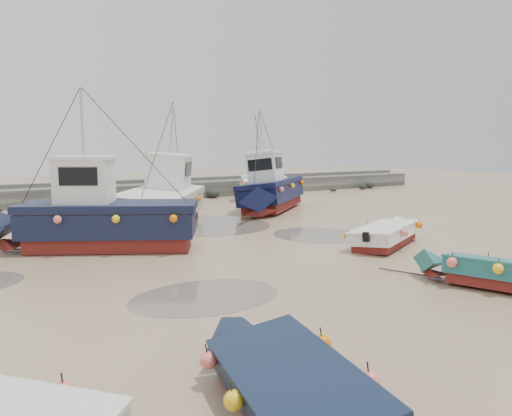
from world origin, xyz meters
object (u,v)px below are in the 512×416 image
Objects in this scene: dinghy_1 at (288,374)px; cabin_boat_2 at (271,189)px; cabin_boat_0 at (94,216)px; cabin_boat_1 at (164,200)px; dinghy_3 at (389,232)px; cabin_boat_3 at (264,183)px; person at (181,248)px; dinghy_2 at (490,268)px.

cabin_boat_2 is (13.04, 19.45, 0.79)m from dinghy_1.
cabin_boat_0 is 6.14m from cabin_boat_1.
dinghy_3 is 11.28m from cabin_boat_1.
dinghy_1 is at bearing -94.03° from cabin_boat_3.
cabin_boat_1 is at bearing 86.13° from dinghy_1.
dinghy_3 is at bearing 118.33° from person.
cabin_boat_2 is at bearing -90.03° from cabin_boat_3.
cabin_boat_1 is at bearing -173.60° from dinghy_3.
dinghy_3 is (11.13, 8.13, -0.01)m from dinghy_1.
cabin_boat_2 is (12.38, 5.83, -0.01)m from cabin_boat_0.
person is (-1.55, -5.55, -1.30)m from cabin_boat_1.
cabin_boat_1 is 1.16× the size of cabin_boat_2.
cabin_boat_1 is (-3.58, 15.51, 0.74)m from dinghy_2.
dinghy_3 is 0.63× the size of cabin_boat_1.
dinghy_2 is 11.22m from person.
cabin_boat_1 is 5.91m from person.
cabin_boat_1 is at bearing -18.64° from cabin_boat_0.
cabin_boat_0 is 0.91× the size of cabin_boat_1.
dinghy_2 is at bearing -115.01° from cabin_boat_0.
dinghy_1 and dinghy_3 have the same top height.
dinghy_1 is at bearing -70.15° from cabin_boat_1.
cabin_boat_2 is 4.92× the size of person.
dinghy_3 is at bearing 130.68° from cabin_boat_2.
dinghy_3 is at bearing 48.73° from dinghy_1.
dinghy_1 is 1.13× the size of dinghy_2.
dinghy_1 is 0.59× the size of cabin_boat_1.
cabin_boat_2 is (7.81, 1.73, 0.04)m from cabin_boat_1.
dinghy_2 is 0.52× the size of cabin_boat_1.
dinghy_1 is at bearing 174.16° from dinghy_2.
person is at bearing 88.14° from cabin_boat_2.
dinghy_2 is 23.02m from cabin_boat_3.
cabin_boat_3 is 17.01m from person.
person is (-11.97, -12.01, -1.35)m from cabin_boat_3.
cabin_boat_2 is 0.93× the size of cabin_boat_3.
person is (-5.13, 9.96, -0.56)m from dinghy_2.
person is at bearing 85.73° from dinghy_1.
cabin_boat_3 is (14.99, 10.56, -0.00)m from cabin_boat_0.
dinghy_1 is 3.35× the size of person.
cabin_boat_3 reaches higher than person.
cabin_boat_1 reaches higher than dinghy_2.
dinghy_2 is at bearing -78.40° from cabin_boat_3.
cabin_boat_1 reaches higher than dinghy_3.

